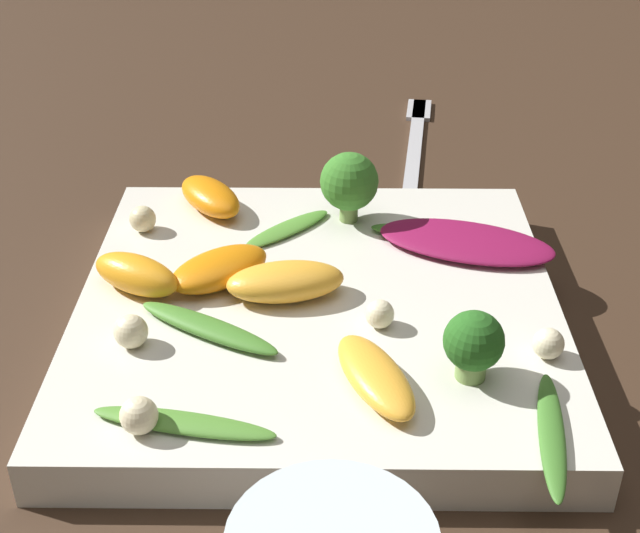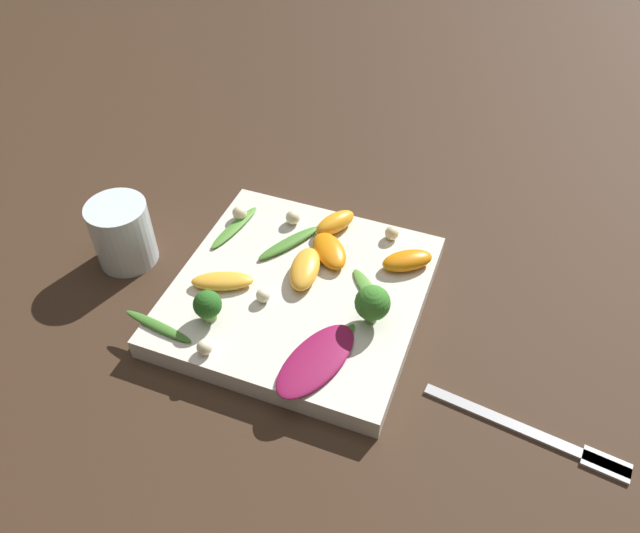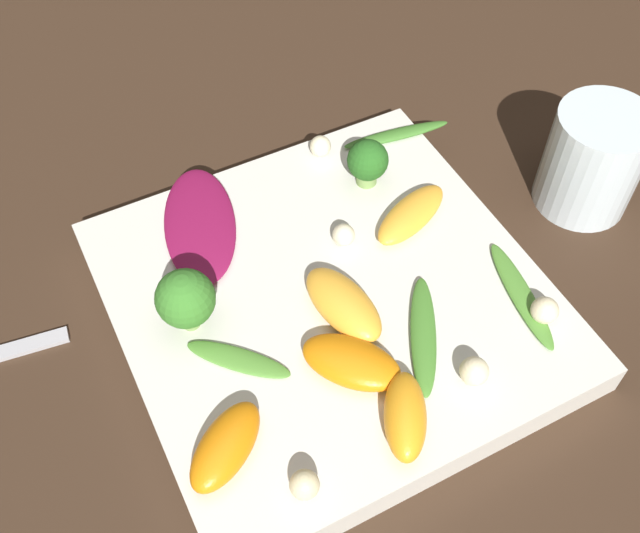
% 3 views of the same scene
% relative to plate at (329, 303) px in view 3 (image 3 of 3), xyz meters
% --- Properties ---
extents(ground_plane, '(2.40, 2.40, 0.00)m').
position_rel_plate_xyz_m(ground_plane, '(0.00, 0.00, -0.01)').
color(ground_plane, '#382619').
extents(plate, '(0.27, 0.27, 0.03)m').
position_rel_plate_xyz_m(plate, '(0.00, 0.00, 0.00)').
color(plate, silver).
rests_on(plate, ground_plane).
extents(drinking_glass, '(0.07, 0.07, 0.08)m').
position_rel_plate_xyz_m(drinking_glass, '(0.22, 0.01, 0.03)').
color(drinking_glass, silver).
rests_on(drinking_glass, ground_plane).
extents(radicchio_leaf_0, '(0.08, 0.12, 0.01)m').
position_rel_plate_xyz_m(radicchio_leaf_0, '(-0.06, 0.09, 0.02)').
color(radicchio_leaf_0, maroon).
rests_on(radicchio_leaf_0, plate).
extents(orange_segment_0, '(0.07, 0.05, 0.01)m').
position_rel_plate_xyz_m(orange_segment_0, '(0.08, 0.03, 0.02)').
color(orange_segment_0, '#FCAD33').
rests_on(orange_segment_0, plate).
extents(orange_segment_1, '(0.07, 0.07, 0.02)m').
position_rel_plate_xyz_m(orange_segment_1, '(-0.02, -0.06, 0.02)').
color(orange_segment_1, orange).
rests_on(orange_segment_1, plate).
extents(orange_segment_2, '(0.05, 0.06, 0.02)m').
position_rel_plate_xyz_m(orange_segment_2, '(-0.01, -0.10, 0.02)').
color(orange_segment_2, orange).
rests_on(orange_segment_2, plate).
extents(orange_segment_3, '(0.04, 0.07, 0.02)m').
position_rel_plate_xyz_m(orange_segment_3, '(0.00, -0.02, 0.02)').
color(orange_segment_3, '#FCAD33').
rests_on(orange_segment_3, plate).
extents(orange_segment_4, '(0.06, 0.06, 0.02)m').
position_rel_plate_xyz_m(orange_segment_4, '(-0.10, -0.07, 0.02)').
color(orange_segment_4, orange).
rests_on(orange_segment_4, plate).
extents(broccoli_floret_0, '(0.03, 0.03, 0.04)m').
position_rel_plate_xyz_m(broccoli_floret_0, '(0.07, 0.08, 0.03)').
color(broccoli_floret_0, '#7A9E51').
rests_on(broccoli_floret_0, plate).
extents(broccoli_floret_1, '(0.04, 0.04, 0.05)m').
position_rel_plate_xyz_m(broccoli_floret_1, '(-0.09, 0.02, 0.04)').
color(broccoli_floret_1, '#7A9E51').
rests_on(broccoli_floret_1, plate).
extents(arugula_sprig_0, '(0.09, 0.02, 0.01)m').
position_rel_plate_xyz_m(arugula_sprig_0, '(0.11, 0.11, 0.02)').
color(arugula_sprig_0, '#3D7528').
rests_on(arugula_sprig_0, plate).
extents(arugula_sprig_1, '(0.06, 0.06, 0.00)m').
position_rel_plate_xyz_m(arugula_sprig_1, '(-0.07, -0.02, 0.01)').
color(arugula_sprig_1, '#518E33').
rests_on(arugula_sprig_1, plate).
extents(arugula_sprig_2, '(0.03, 0.09, 0.01)m').
position_rel_plate_xyz_m(arugula_sprig_2, '(0.11, -0.06, 0.02)').
color(arugula_sprig_2, '#518E33').
rests_on(arugula_sprig_2, plate).
extents(arugula_sprig_3, '(0.06, 0.08, 0.01)m').
position_rel_plate_xyz_m(arugula_sprig_3, '(0.04, -0.06, 0.02)').
color(arugula_sprig_3, '#47842D').
rests_on(arugula_sprig_3, plate).
extents(arugula_sprig_4, '(0.03, 0.07, 0.01)m').
position_rel_plate_xyz_m(arugula_sprig_4, '(-0.07, 0.06, 0.02)').
color(arugula_sprig_4, '#3D7528').
rests_on(arugula_sprig_4, plate).
extents(macadamia_nut_0, '(0.02, 0.02, 0.02)m').
position_rel_plate_xyz_m(macadamia_nut_0, '(0.11, -0.08, 0.02)').
color(macadamia_nut_0, beige).
rests_on(macadamia_nut_0, plate).
extents(macadamia_nut_1, '(0.02, 0.02, 0.02)m').
position_rel_plate_xyz_m(macadamia_nut_1, '(0.03, 0.03, 0.02)').
color(macadamia_nut_1, beige).
rests_on(macadamia_nut_1, plate).
extents(macadamia_nut_2, '(0.02, 0.02, 0.02)m').
position_rel_plate_xyz_m(macadamia_nut_2, '(0.05, 0.12, 0.02)').
color(macadamia_nut_2, beige).
rests_on(macadamia_nut_2, plate).
extents(macadamia_nut_3, '(0.02, 0.02, 0.02)m').
position_rel_plate_xyz_m(macadamia_nut_3, '(0.05, -0.10, 0.02)').
color(macadamia_nut_3, beige).
rests_on(macadamia_nut_3, plate).
extents(macadamia_nut_4, '(0.02, 0.02, 0.02)m').
position_rel_plate_xyz_m(macadamia_nut_4, '(-0.07, -0.11, 0.02)').
color(macadamia_nut_4, beige).
rests_on(macadamia_nut_4, plate).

